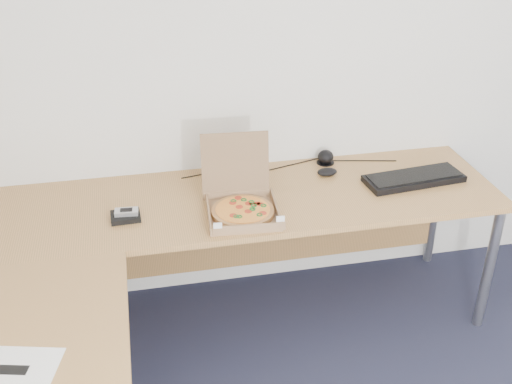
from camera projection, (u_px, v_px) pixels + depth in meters
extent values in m
cube|color=#B78247|center=(241.00, 200.00, 3.00)|extent=(2.50, 0.70, 0.03)
cylinder|color=gray|center=(435.00, 210.00, 3.64)|extent=(0.05, 0.05, 0.70)
cube|color=#98724D|center=(243.00, 215.00, 2.84)|extent=(0.32, 0.32, 0.01)
cube|color=#98724D|center=(235.00, 166.00, 2.92)|extent=(0.32, 0.06, 0.31)
cylinder|color=#BD7D43|center=(243.00, 212.00, 2.83)|extent=(0.28, 0.28, 0.02)
cylinder|color=#D54F2C|center=(243.00, 209.00, 2.83)|extent=(0.25, 0.25, 0.00)
cylinder|color=silver|center=(262.00, 173.00, 3.09)|extent=(0.06, 0.06, 0.11)
cube|color=black|center=(414.00, 179.00, 3.13)|extent=(0.51, 0.23, 0.03)
ellipsoid|color=black|center=(327.00, 172.00, 3.19)|extent=(0.12, 0.10, 0.04)
cube|color=black|center=(126.00, 216.00, 2.82)|extent=(0.13, 0.11, 0.02)
cube|color=#B2B5BA|center=(126.00, 212.00, 2.81)|extent=(0.11, 0.06, 0.02)
cube|color=white|center=(9.00, 370.00, 2.00)|extent=(0.35, 0.28, 0.00)
ellipsoid|color=black|center=(326.00, 156.00, 3.30)|extent=(0.09, 0.09, 0.08)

